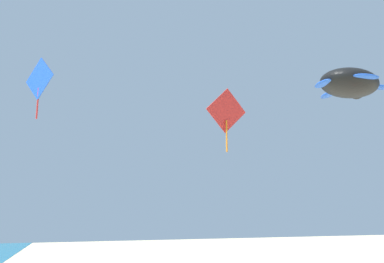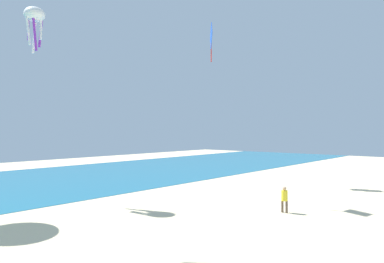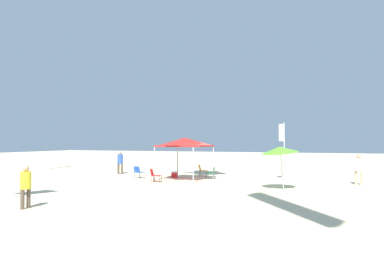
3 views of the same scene
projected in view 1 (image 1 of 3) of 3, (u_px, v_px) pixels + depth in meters
kite_diamond_red at (226, 113)px, 32.05m from camera, size 0.68×3.65×5.26m
kite_turtle_black at (349, 84)px, 17.88m from camera, size 4.19×4.17×1.41m
kite_diamond_blue at (39, 81)px, 18.59m from camera, size 1.62×1.43×3.03m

